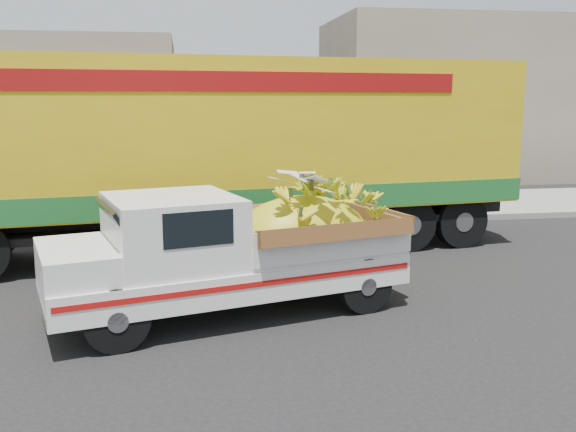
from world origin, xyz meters
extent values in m
plane|color=black|center=(0.00, 0.00, 0.00)|extent=(100.00, 100.00, 0.00)
cube|color=gray|center=(0.00, 6.13, 0.07)|extent=(60.00, 0.25, 0.15)
cube|color=gray|center=(0.00, 8.23, 0.07)|extent=(60.00, 4.00, 0.14)
cube|color=gray|center=(14.00, 15.13, 3.00)|extent=(14.00, 6.00, 6.00)
cylinder|color=black|center=(0.40, -1.34, 0.41)|extent=(0.84, 0.44, 0.81)
cylinder|color=black|center=(-0.02, 0.17, 0.41)|extent=(0.84, 0.44, 0.81)
cylinder|color=black|center=(3.79, -0.39, 0.41)|extent=(0.84, 0.44, 0.81)
cylinder|color=black|center=(3.37, 1.11, 0.41)|extent=(0.84, 0.44, 0.81)
cube|color=silver|center=(1.83, -0.13, 0.59)|extent=(5.32, 3.09, 0.42)
cube|color=#A50F0C|center=(2.08, -1.01, 0.66)|extent=(4.74, 1.32, 0.07)
cube|color=silver|center=(-0.54, -0.79, 0.48)|extent=(0.58, 1.74, 0.15)
cube|color=silver|center=(-0.15, -0.68, 0.99)|extent=(1.33, 1.89, 0.38)
cube|color=silver|center=(1.09, -0.34, 1.28)|extent=(2.06, 2.12, 0.96)
cube|color=black|center=(1.42, -1.15, 1.46)|extent=(0.88, 0.25, 0.45)
cube|color=silver|center=(3.07, 0.21, 1.07)|extent=(2.85, 2.40, 0.54)
ellipsoid|color=gold|center=(2.96, 0.19, 0.96)|extent=(2.53, 1.99, 1.37)
cylinder|color=black|center=(6.91, 3.32, 0.55)|extent=(1.13, 0.47, 1.10)
cylinder|color=black|center=(6.64, 5.30, 0.55)|extent=(1.13, 0.47, 1.10)
cylinder|color=black|center=(5.72, 3.16, 0.55)|extent=(1.13, 0.47, 1.10)
cylinder|color=black|center=(5.45, 5.14, 0.55)|extent=(1.13, 0.47, 1.10)
cube|color=black|center=(2.12, 3.68, 0.78)|extent=(12.03, 2.61, 0.36)
cube|color=gold|center=(2.12, 3.68, 2.38)|extent=(11.99, 4.07, 2.84)
cube|color=#1C6327|center=(2.12, 3.68, 1.21)|extent=(12.05, 4.10, 0.45)
cube|color=maroon|center=(2.29, 2.43, 3.35)|extent=(8.33, 1.16, 0.35)
camera|label=1|loc=(1.27, -9.02, 3.06)|focal=40.00mm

